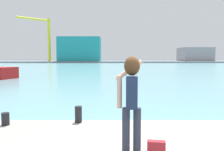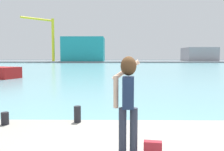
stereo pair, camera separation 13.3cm
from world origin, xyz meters
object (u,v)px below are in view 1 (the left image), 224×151
Objects in this scene: port_crane at (45,34)px; harbor_bollard_2 at (6,119)px; warehouse_left at (81,49)px; handbag at (157,148)px; harbor_bollard at (79,114)px; warehouse_right at (195,54)px; person_photographer at (132,94)px.

harbor_bollard_2 is at bearing -75.45° from port_crane.
warehouse_left is 1.00× the size of port_crane.
harbor_bollard reaches higher than handbag.
warehouse_left is 45.11m from warehouse_right.
warehouse_right reaches higher than harbor_bollard.
port_crane is (-56.83, -8.69, 7.06)m from warehouse_right.
warehouse_right is at bearing -15.01° from person_photographer.
warehouse_right is at bearing 4.59° from warehouse_left.
port_crane reaches higher than warehouse_right.
handbag is 3.95m from harbor_bollard_2.
warehouse_right reaches higher than harbor_bollard_2.
port_crane is at bearing 104.55° from harbor_bollard_2.
harbor_bollard is 0.04× the size of warehouse_right.
warehouse_left is at bearing 98.25° from handbag.
harbor_bollard_2 is at bearing -111.31° from warehouse_right.
warehouse_right is at bearing 8.70° from port_crane.
warehouse_right is (44.93, 3.60, -1.87)m from warehouse_left.
warehouse_left is (-12.49, 89.13, 3.33)m from person_photographer.
warehouse_left is at bearing 12.24° from person_photographer.
warehouse_right is 57.92m from port_crane.
harbor_bollard is at bearing 128.46° from handbag.
handbag is (0.45, -0.08, -0.95)m from person_photographer.
harbor_bollard_2 is at bearing -172.02° from harbor_bollard.
port_crane is (-24.39, 84.04, 8.52)m from person_photographer.
handbag is at bearing -51.54° from harbor_bollard.
warehouse_right is (35.48, 90.96, 2.37)m from harbor_bollard_2.
warehouse_right is (31.99, 92.81, 2.41)m from handbag.
person_photographer is at bearing -82.02° from warehouse_left.
person_photographer is 5.49× the size of harbor_bollard_2.
person_photographer reaches higher than harbor_bollard_2.
harbor_bollard is at bearing 35.49° from person_photographer.
warehouse_left is (-11.26, 87.10, 4.18)m from harbor_bollard.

